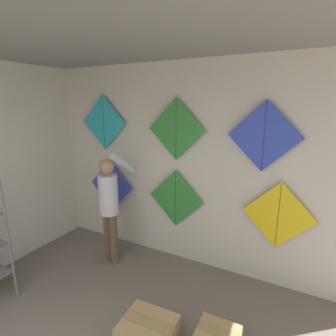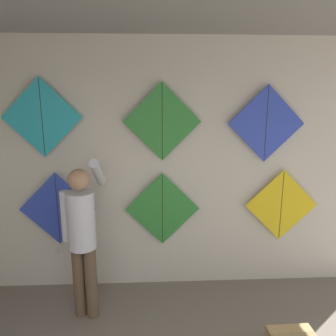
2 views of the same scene
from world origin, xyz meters
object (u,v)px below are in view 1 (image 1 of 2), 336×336
kite_3 (104,122)px  kite_5 (264,136)px  cardboard_box (148,334)px  kite_1 (175,198)px  kite_2 (278,216)px  kite_0 (111,186)px  kite_4 (176,129)px  shopkeeper (109,202)px

kite_3 → kite_5: bearing=0.0°
cardboard_box → kite_5: bearing=64.3°
kite_1 → kite_2: size_ratio=1.00×
kite_0 → kite_2: bearing=0.0°
kite_3 → kite_4: bearing=0.0°
shopkeeper → kite_4: kite_4 is taller
kite_0 → kite_2: (2.51, 0.00, 0.02)m
cardboard_box → kite_4: size_ratio=0.63×
kite_5 → kite_2: bearing=0.0°
cardboard_box → kite_5: kite_5 is taller
kite_1 → kite_2: kite_2 is taller
kite_1 → kite_3: 1.61m
shopkeeper → cardboard_box: shopkeeper is taller
cardboard_box → kite_4: kite_4 is taller
kite_2 → kite_5: size_ratio=1.00×
kite_1 → kite_3: kite_3 is taller
kite_0 → kite_5: size_ratio=1.17×
kite_3 → shopkeeper: bearing=-47.2°
kite_5 → kite_3: bearing=180.0°
kite_1 → kite_4: kite_4 is taller
kite_4 → kite_5: bearing=0.0°
shopkeeper → kite_1: (0.79, 0.49, 0.03)m
kite_2 → kite_5: kite_5 is taller
kite_3 → kite_4: size_ratio=1.00×
shopkeeper → kite_0: shopkeeper is taller
kite_1 → shopkeeper: bearing=-148.4°
kite_3 → kite_4: 1.24m
kite_0 → kite_4: kite_4 is taller
kite_2 → kite_0: bearing=-180.0°
shopkeeper → kite_4: bearing=47.2°
kite_1 → kite_4: 0.97m
kite_2 → kite_4: (-1.35, 0.00, 0.95)m
cardboard_box → kite_4: 2.33m
shopkeeper → kite_2: 2.20m
kite_1 → kite_4: bearing=0.0°
kite_2 → kite_3: (-2.60, 0.00, 1.00)m
kite_0 → kite_2: kite_0 is taller
kite_1 → cardboard_box: bearing=-73.5°
kite_3 → kite_5: kite_3 is taller
shopkeeper → cardboard_box: (1.22, -0.95, -0.79)m
kite_3 → kite_0: bearing=-0.2°
cardboard_box → kite_2: bearing=57.1°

